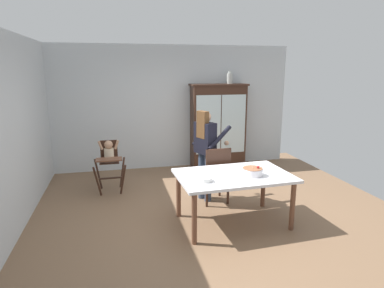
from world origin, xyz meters
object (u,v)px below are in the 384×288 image
Objects in this scene: china_cabinet at (218,126)px; high_chair_with_toddler at (109,157)px; adult_person at (205,144)px; dining_chair_far_side at (216,171)px; ceramic_vase at (230,78)px; birthday_cake at (253,172)px; dining_table at (234,180)px; serving_bowl at (206,179)px.

china_cabinet reaches higher than high_chair_with_toddler.
adult_person reaches higher than dining_chair_far_side.
high_chair_with_toddler is at bearing -155.81° from china_cabinet.
ceramic_vase is 0.28× the size of high_chair_with_toddler.
birthday_cake is (-0.65, -2.88, -1.20)m from ceramic_vase.
adult_person reaches higher than dining_table.
dining_table is at bearing 163.86° from adult_person.
dining_table is at bearing -107.74° from ceramic_vase.
birthday_cake is (1.98, -1.81, 0.14)m from high_chair_with_toddler.
ceramic_vase reaches higher than high_chair_with_toddler.
dining_table is at bearing 88.89° from dining_chair_far_side.
high_chair_with_toddler is at bearing 38.44° from adult_person.
serving_bowl is at bearing -156.98° from dining_table.
ceramic_vase is 1.50× the size of serving_bowl.
ceramic_vase reaches higher than birthday_cake.
dining_chair_far_side is at bearing -108.23° from china_cabinet.
ceramic_vase is 3.49m from serving_bowl.
china_cabinet reaches higher than birthday_cake.
china_cabinet is at bearing -179.14° from ceramic_vase.
birthday_cake reaches higher than serving_bowl.
ceramic_vase is 0.28× the size of dining_chair_far_side.
serving_bowl is at bearing -110.44° from china_cabinet.
birthday_cake is 0.91m from dining_chair_far_side.
adult_person is 5.47× the size of birthday_cake.
birthday_cake is (0.24, -0.10, 0.14)m from dining_table.
dining_chair_far_side is at bearing 64.92° from serving_bowl.
dining_table is (-0.89, -2.77, -1.33)m from ceramic_vase.
high_chair_with_toddler is 3.39× the size of birthday_cake.
china_cabinet is at bearing 82.08° from birthday_cake.
china_cabinet is 1.14× the size of dining_table.
china_cabinet is at bearing -49.37° from adult_person.
high_chair_with_toddler is 2.29m from serving_bowl.
china_cabinet is 2.00m from adult_person.
adult_person is at bearing 110.92° from birthday_cake.
ceramic_vase is 2.35m from adult_person.
high_chair_with_toddler reaches higher than serving_bowl.
ceramic_vase is 0.16× the size of dining_table.
china_cabinet is 1.95× the size of dining_chair_far_side.
ceramic_vase is at bearing -117.98° from dining_chair_far_side.
high_chair_with_toddler is at bearing -33.43° from dining_chair_far_side.
dining_chair_far_side reaches higher than serving_bowl.
birthday_cake is at bearing -23.20° from dining_table.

